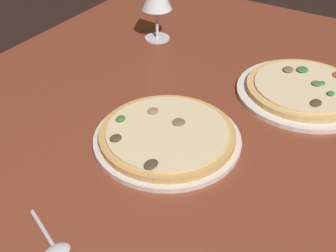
{
  "coord_description": "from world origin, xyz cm",
  "views": [
    {
      "loc": [
        57.22,
        35.36,
        56.2
      ],
      "look_at": [
        0.72,
        0.29,
        7.0
      ],
      "focal_mm": 47.03,
      "sensor_mm": 36.0,
      "label": 1
    }
  ],
  "objects": [
    {
      "name": "pizza_side",
      "position": [
        -28.49,
        17.3,
        5.18
      ],
      "size": [
        29.19,
        29.19,
        3.25
      ],
      "color": "silver",
      "rests_on": "dining_table"
    },
    {
      "name": "pizza_main",
      "position": [
        1.46,
        0.55,
        5.23
      ],
      "size": [
        28.12,
        28.12,
        3.35
      ],
      "color": "silver",
      "rests_on": "dining_table"
    },
    {
      "name": "dining_table",
      "position": [
        0.0,
        0.0,
        2.0
      ],
      "size": [
        150.0,
        110.0,
        4.0
      ],
      "primitive_type": "cube",
      "color": "brown",
      "rests_on": "ground"
    },
    {
      "name": "spoon",
      "position": [
        31.28,
        -0.33,
        4.46
      ],
      "size": [
        6.4,
        10.96,
        1.0
      ],
      "color": "silver",
      "rests_on": "dining_table"
    }
  ]
}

